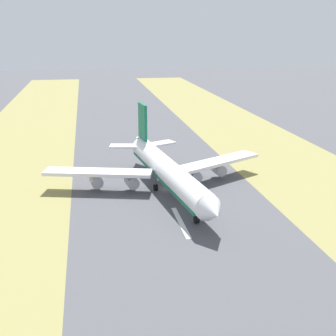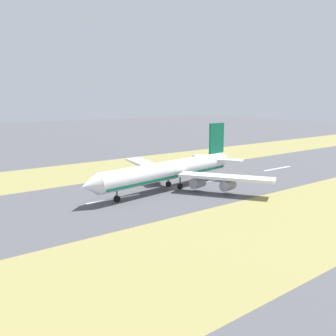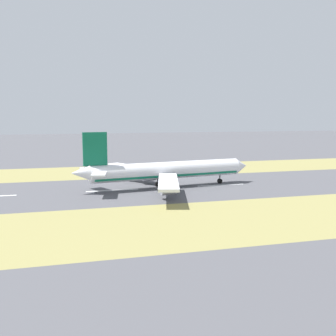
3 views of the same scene
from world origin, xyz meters
TOP-DOWN VIEW (x-y plane):
  - ground_plane at (0.00, 0.00)m, footprint 800.00×800.00m
  - grass_median_west at (-45.00, 0.00)m, footprint 40.00×600.00m
  - centreline_dash_near at (0.00, -56.89)m, footprint 1.20×18.00m
  - centreline_dash_mid at (0.00, -16.89)m, footprint 1.20×18.00m
  - centreline_dash_far at (0.00, 23.11)m, footprint 1.20×18.00m
  - airplane_main_jet at (-0.30, 1.22)m, footprint 63.55×67.13m

SIDE VIEW (x-z plane):
  - ground_plane at x=0.00m, z-range 0.00..0.00m
  - grass_median_west at x=-45.00m, z-range 0.00..0.01m
  - centreline_dash_near at x=0.00m, z-range 0.00..0.01m
  - centreline_dash_mid at x=0.00m, z-range 0.00..0.01m
  - centreline_dash_far at x=0.00m, z-range 0.00..0.01m
  - airplane_main_jet at x=-0.30m, z-range -4.08..16.12m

